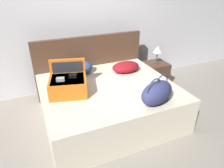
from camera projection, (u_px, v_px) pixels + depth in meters
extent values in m
plane|color=gray|center=(119.00, 132.00, 3.01)|extent=(12.00, 12.00, 0.00)
cube|color=silver|center=(82.00, 20.00, 3.75)|extent=(8.00, 0.10, 2.60)
cube|color=beige|center=(109.00, 102.00, 3.21)|extent=(1.94, 1.70, 0.55)
cube|color=#4C3323|center=(90.00, 65.00, 3.81)|extent=(1.98, 0.08, 1.10)
cube|color=#D16619|center=(68.00, 86.00, 2.85)|extent=(0.59, 0.53, 0.23)
cube|color=#28282D|center=(68.00, 84.00, 2.83)|extent=(0.52, 0.47, 0.16)
cube|color=#99999E|center=(60.00, 80.00, 2.73)|extent=(0.12, 0.09, 0.05)
cube|color=black|center=(73.00, 76.00, 2.83)|extent=(0.13, 0.12, 0.05)
cube|color=#D16619|center=(68.00, 73.00, 3.00)|extent=(0.49, 0.17, 0.42)
cube|color=#28282D|center=(68.00, 74.00, 2.98)|extent=(0.41, 0.12, 0.36)
ellipsoid|color=navy|center=(157.00, 93.00, 2.63)|extent=(0.60, 0.46, 0.29)
torus|color=navy|center=(154.00, 89.00, 2.54)|extent=(0.27, 0.12, 0.29)
torus|color=navy|center=(161.00, 85.00, 2.64)|extent=(0.27, 0.12, 0.29)
ellipsoid|color=navy|center=(81.00, 67.00, 3.45)|extent=(0.40, 0.31, 0.22)
ellipsoid|color=maroon|center=(126.00, 67.00, 3.51)|extent=(0.49, 0.33, 0.18)
cube|color=#4C3323|center=(155.00, 75.00, 4.15)|extent=(0.44, 0.40, 0.50)
cylinder|color=#3F3833|center=(156.00, 63.00, 4.02)|extent=(0.12, 0.12, 0.01)
cylinder|color=#4C443D|center=(157.00, 57.00, 3.97)|extent=(0.02, 0.02, 0.20)
cone|color=white|center=(158.00, 49.00, 3.90)|extent=(0.18, 0.18, 0.13)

